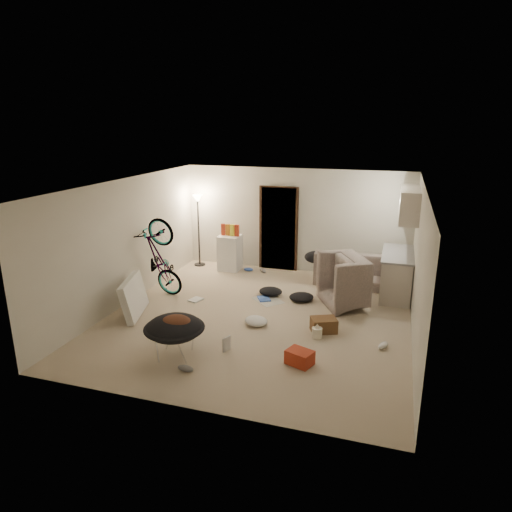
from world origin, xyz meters
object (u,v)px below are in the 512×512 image
(mini_fridge, at_px, (230,253))
(sofa, at_px, (358,272))
(floor_lamp, at_px, (198,215))
(armchair, at_px, (361,286))
(bicycle, at_px, (160,275))
(kitchen_counter, at_px, (396,275))
(tv_box, at_px, (134,297))
(drink_case_b, at_px, (300,357))
(juicer, at_px, (317,332))
(saucer_chair, at_px, (175,333))
(drink_case_a, at_px, (324,325))

(mini_fridge, bearing_deg, sofa, -2.23)
(floor_lamp, height_order, mini_fridge, floor_lamp)
(floor_lamp, distance_m, armchair, 4.49)
(bicycle, bearing_deg, kitchen_counter, -64.63)
(tv_box, height_order, drink_case_b, tv_box)
(floor_lamp, bearing_deg, mini_fridge, -6.53)
(sofa, bearing_deg, tv_box, 35.58)
(kitchen_counter, height_order, bicycle, bicycle)
(drink_case_b, bearing_deg, sofa, 103.65)
(kitchen_counter, xyz_separation_m, tv_box, (-4.73, -2.59, -0.08))
(sofa, distance_m, armchair, 1.21)
(kitchen_counter, relative_size, juicer, 5.86)
(kitchen_counter, distance_m, saucer_chair, 5.01)
(floor_lamp, bearing_deg, saucer_chair, -70.37)
(tv_box, bearing_deg, juicer, -15.10)
(saucer_chair, height_order, juicer, saucer_chair)
(kitchen_counter, distance_m, mini_fridge, 3.99)
(sofa, bearing_deg, armchair, 95.46)
(sofa, relative_size, drink_case_a, 4.40)
(saucer_chair, bearing_deg, sofa, 60.64)
(bicycle, distance_m, drink_case_a, 3.65)
(floor_lamp, height_order, sofa, floor_lamp)
(kitchen_counter, xyz_separation_m, drink_case_b, (-1.32, -3.47, -0.33))
(drink_case_b, bearing_deg, kitchen_counter, 89.90)
(bicycle, height_order, drink_case_b, bicycle)
(armchair, bearing_deg, saucer_chair, 111.92)
(sofa, xyz_separation_m, saucer_chair, (-2.40, -4.27, 0.12))
(floor_lamp, xyz_separation_m, bicycle, (0.10, -2.20, -0.85))
(armchair, bearing_deg, floor_lamp, 43.24)
(tv_box, relative_size, drink_case_b, 2.83)
(floor_lamp, relative_size, kitchen_counter, 1.21)
(kitchen_counter, distance_m, drink_case_a, 2.55)
(bicycle, height_order, mini_fridge, bicycle)
(saucer_chair, distance_m, drink_case_a, 2.62)
(sofa, bearing_deg, juicer, 80.07)
(saucer_chair, height_order, drink_case_b, saucer_chair)
(sofa, height_order, tv_box, tv_box)
(sofa, height_order, armchair, armchair)
(floor_lamp, xyz_separation_m, saucer_chair, (1.59, -4.47, -0.91))
(armchair, height_order, drink_case_a, armchair)
(mini_fridge, bearing_deg, kitchen_counter, -8.31)
(sofa, height_order, drink_case_b, sofa)
(armchair, relative_size, drink_case_b, 2.98)
(saucer_chair, xyz_separation_m, juicer, (2.01, 1.31, -0.29))
(bicycle, xyz_separation_m, tv_box, (0.00, -1.04, -0.10))
(sofa, bearing_deg, bicycle, 24.76)
(armchair, relative_size, juicer, 4.49)
(kitchen_counter, relative_size, mini_fridge, 1.73)
(sofa, relative_size, armchair, 1.67)
(armchair, relative_size, drink_case_a, 2.64)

